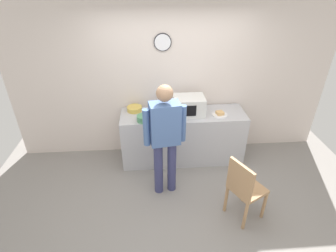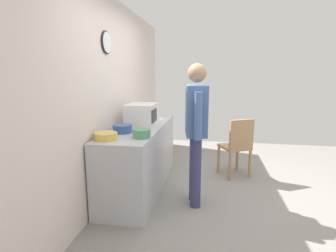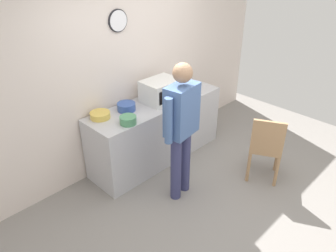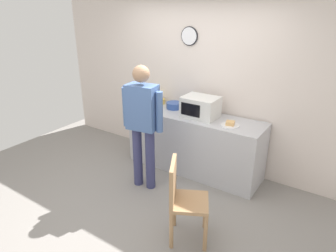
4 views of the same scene
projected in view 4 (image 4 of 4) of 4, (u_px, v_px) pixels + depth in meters
The scene contains 12 objects.
ground_plane at pixel (137, 205), 3.93m from camera, with size 6.00×6.00×0.00m, color gray.
back_wall at pixel (199, 82), 4.67m from camera, with size 5.40×0.13×2.60m.
kitchen_counter at pixel (194, 143), 4.62m from camera, with size 2.07×0.62×0.90m, color #B7B7BC.
microwave at pixel (200, 107), 4.35m from camera, with size 0.50×0.39×0.30m.
sandwich_plate at pixel (230, 124), 4.07m from camera, with size 0.25×0.25×0.07m.
salad_bowl at pixel (174, 105), 4.74m from camera, with size 0.24×0.24×0.10m, color #33519E.
cereal_bowl at pixel (157, 101), 4.98m from camera, with size 0.25×0.25×0.08m, color gold.
mixing_bowl at pixel (151, 108), 4.62m from camera, with size 0.21×0.21×0.10m, color #4C8E60.
fork_utensil at pixel (262, 122), 4.21m from camera, with size 0.17×0.02×0.01m, color silver.
spoon_utensil at pixel (215, 113), 4.55m from camera, with size 0.17×0.02×0.01m, color silver.
person_standing at pixel (143, 119), 3.98m from camera, with size 0.58×0.30×1.73m.
wooden_chair at pixel (183, 197), 3.20m from camera, with size 0.54×0.54×0.94m.
Camera 4 is at (2.14, -2.48, 2.43)m, focal length 32.22 mm.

